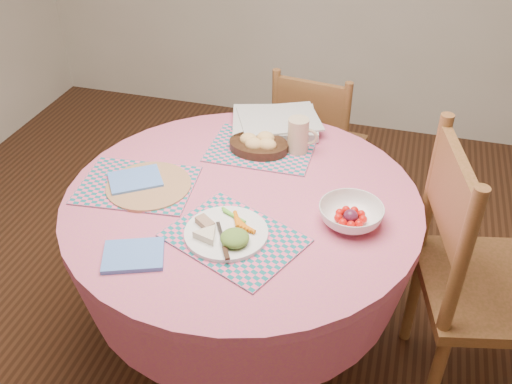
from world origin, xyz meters
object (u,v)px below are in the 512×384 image
wicker_trivet (149,186)px  bread_bowl (259,144)px  dining_table (243,240)px  fruit_bowl (351,215)px  dinner_plate (228,232)px  chair_back (316,146)px  latte_mug (299,135)px  chair_right (477,276)px

wicker_trivet → bread_bowl: (0.31, 0.34, 0.03)m
dining_table → fruit_bowl: size_ratio=5.01×
dining_table → dinner_plate: (0.02, -0.22, 0.22)m
chair_back → latte_mug: 0.66m
wicker_trivet → fruit_bowl: size_ratio=1.21×
chair_right → bread_bowl: size_ratio=4.60×
chair_right → fruit_bowl: (-0.44, -0.08, 0.23)m
dining_table → fruit_bowl: 0.44m
chair_back → dinner_plate: bearing=93.5°
wicker_trivet → latte_mug: 0.60m
latte_mug → fruit_bowl: latte_mug is taller
dinner_plate → bread_bowl: size_ratio=1.15×
latte_mug → fruit_bowl: (0.26, -0.38, -0.04)m
dining_table → latte_mug: latte_mug is taller
chair_right → wicker_trivet: chair_right is taller
dining_table → latte_mug: size_ratio=9.10×
wicker_trivet → bread_bowl: size_ratio=1.30×
chair_right → dinner_plate: (-0.80, -0.26, 0.22)m
fruit_bowl → wicker_trivet: bearing=179.7°
dining_table → fruit_bowl: bearing=-6.1°
wicker_trivet → dinner_plate: bearing=-27.4°
chair_right → dinner_plate: 0.87m
chair_back → bread_bowl: 0.68m
dinner_plate → bread_bowl: bread_bowl is taller
fruit_bowl → dining_table: bearing=173.9°
dining_table → latte_mug: 0.45m
wicker_trivet → chair_back: bearing=64.7°
wicker_trivet → chair_right: bearing=3.8°
dinner_plate → chair_right: bearing=18.1°
latte_mug → chair_back: bearing=92.0°
chair_back → latte_mug: bearing=99.7°
dining_table → dinner_plate: dinner_plate is taller
chair_right → chair_back: 1.11m
wicker_trivet → fruit_bowl: 0.71m
chair_back → wicker_trivet: (-0.44, -0.92, 0.30)m
chair_back → latte_mug: size_ratio=6.45×
chair_back → dinner_plate: size_ratio=3.31×
chair_right → chair_back: bearing=27.0°
latte_mug → wicker_trivet: bearing=-140.3°
dining_table → chair_right: (0.82, 0.04, -0.00)m
dining_table → chair_right: size_ratio=1.17×
chair_back → bread_bowl: bearing=85.3°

